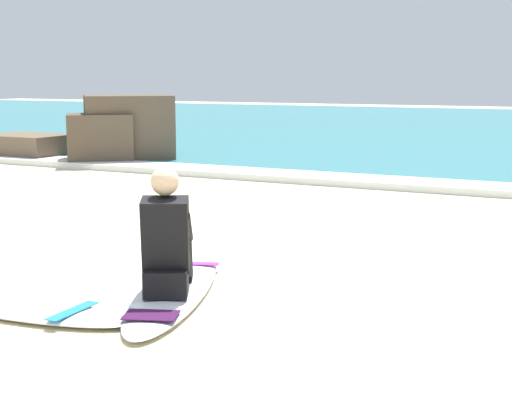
# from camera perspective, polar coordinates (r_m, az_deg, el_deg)

# --- Properties ---
(ground_plane) EXTENTS (80.00, 80.00, 0.00)m
(ground_plane) POSITION_cam_1_polar(r_m,az_deg,el_deg) (5.76, -5.33, -7.50)
(ground_plane) COLOR beige
(breaking_foam) EXTENTS (80.00, 0.90, 0.11)m
(breaking_foam) POSITION_cam_1_polar(r_m,az_deg,el_deg) (11.79, 12.03, 1.33)
(breaking_foam) COLOR white
(breaking_foam) RESTS_ON ground
(surfboard_main) EXTENTS (1.34, 2.45, 0.08)m
(surfboard_main) POSITION_cam_1_polar(r_m,az_deg,el_deg) (6.00, -6.08, -6.47)
(surfboard_main) COLOR silver
(surfboard_main) RESTS_ON ground
(surfer_seated) EXTENTS (0.62, 0.77, 0.95)m
(surfer_seated) POSITION_cam_1_polar(r_m,az_deg,el_deg) (5.72, -6.71, -3.12)
(surfer_seated) COLOR black
(surfer_seated) RESTS_ON surfboard_main
(surfboard_spare_far) EXTENTS (2.09, 0.58, 0.08)m
(surfboard_spare_far) POSITION_cam_1_polar(r_m,az_deg,el_deg) (5.84, -18.09, -7.33)
(surfboard_spare_far) COLOR white
(surfboard_spare_far) RESTS_ON ground
(rock_outcrop_distant) EXTENTS (4.20, 2.56, 1.31)m
(rock_outcrop_distant) POSITION_cam_1_polar(r_m,az_deg,el_deg) (15.42, -11.30, 4.95)
(rock_outcrop_distant) COLOR brown
(rock_outcrop_distant) RESTS_ON ground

